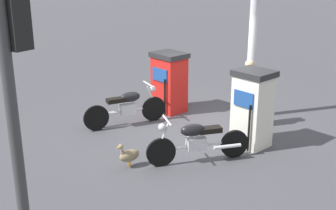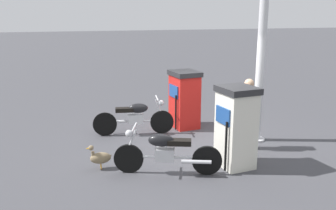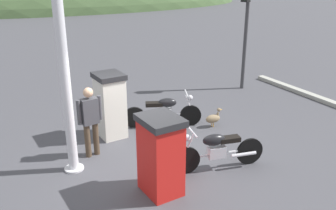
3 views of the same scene
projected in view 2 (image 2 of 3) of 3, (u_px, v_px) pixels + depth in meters
ground_plane at (196, 144)px, 8.49m from camera, size 120.00×120.00×0.00m
fuel_pump_near at (184, 99)px, 9.63m from camera, size 0.72×0.86×1.50m
fuel_pump_far at (236, 127)px, 7.10m from camera, size 0.70×0.78×1.60m
motorcycle_near_pump at (135, 116)px, 9.09m from camera, size 1.98×0.70×0.93m
motorcycle_far_pump at (166, 151)px, 6.83m from camera, size 1.91×0.95×0.92m
attendant_person at (248, 110)px, 8.02m from camera, size 0.58×0.25×1.58m
wandering_duck at (100, 157)px, 7.09m from camera, size 0.50×0.23×0.50m
canopy_support_pole at (261, 57)px, 8.31m from camera, size 0.40×0.40×4.14m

